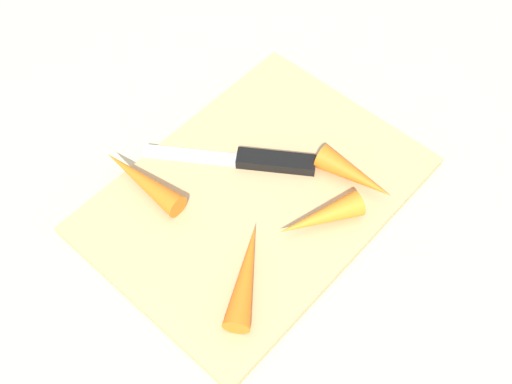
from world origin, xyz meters
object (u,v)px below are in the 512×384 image
Objects in this scene: knife at (264,161)px; carrot_shortest at (355,175)px; carrot_long at (142,180)px; cutting_board at (256,195)px; carrot_short at (320,217)px; carrot_longest at (246,274)px.

knife is 0.10m from carrot_shortest.
knife is at bearing -126.76° from carrot_long.
knife reaches higher than cutting_board.
carrot_short reaches higher than carrot_long.
carrot_short is 0.81× the size of carrot_longest.
cutting_board is 3.83× the size of carrot_short.
knife is 0.14m from carrot_long.
carrot_long is at bearing 128.72° from cutting_board.
carrot_longest is (-0.12, -0.08, 0.01)m from knife.
cutting_board is at bearing 3.95° from carrot_longest.
carrot_shortest is 0.81× the size of carrot_long.
knife is 1.93× the size of carrot_shortest.
knife is (0.04, 0.02, 0.01)m from cutting_board.
cutting_board is at bearing -137.06° from carrot_shortest.
carrot_longest is at bearing 89.81° from knife.
carrot_shortest reaches higher than carrot_longest.
carrot_shortest is at bearing -150.91° from carrot_short.
carrot_longest reaches higher than carrot_long.
carrot_shortest reaches higher than cutting_board.
carrot_longest is (-0.01, -0.16, 0.00)m from carrot_long.
carrot_shortest is at bearing -35.77° from carrot_longest.
carrot_long is at bearing -37.08° from carrot_short.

